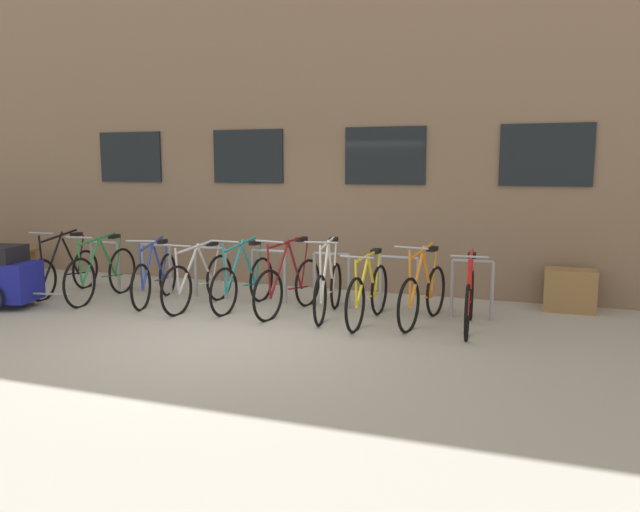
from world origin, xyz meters
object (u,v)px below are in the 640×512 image
(bicycle_red, at_px, (469,299))
(wooden_bench, at_px, (2,254))
(bicycle_white, at_px, (328,288))
(bike_trailer, at_px, (3,276))
(bicycle_black, at_px, (64,271))
(bicycle_maroon, at_px, (289,285))
(bicycle_silver, at_px, (199,281))
(bicycle_green, at_px, (102,274))
(bicycle_yellow, at_px, (368,294))
(backpack, at_px, (15,272))
(bicycle_orange, at_px, (423,294))
(planter_box, at_px, (570,290))
(bicycle_teal, at_px, (244,282))
(bicycle_blue, at_px, (155,277))

(bicycle_red, xyz_separation_m, wooden_bench, (-9.10, 1.31, -0.04))
(bicycle_white, distance_m, bike_trailer, 4.76)
(bicycle_black, distance_m, bicycle_maroon, 3.91)
(bicycle_white, height_order, bicycle_black, bicycle_white)
(wooden_bench, bearing_deg, bicycle_silver, -15.15)
(bicycle_white, relative_size, bike_trailer, 1.13)
(bike_trailer, height_order, wooden_bench, bike_trailer)
(bicycle_white, relative_size, bicycle_maroon, 0.96)
(bike_trailer, bearing_deg, bicycle_green, 43.63)
(bicycle_yellow, distance_m, bicycle_green, 4.24)
(bicycle_maroon, xyz_separation_m, backpack, (-5.30, 0.32, -0.17))
(bicycle_red, distance_m, bicycle_black, 6.39)
(bicycle_orange, height_order, bicycle_silver, bicycle_orange)
(bike_trailer, bearing_deg, bicycle_white, 13.70)
(bicycle_silver, xyz_separation_m, bike_trailer, (-2.67, -1.00, 0.08))
(bicycle_orange, height_order, planter_box, bicycle_orange)
(bicycle_maroon, distance_m, wooden_bench, 6.75)
(bicycle_teal, relative_size, backpack, 3.94)
(bicycle_green, relative_size, backpack, 4.20)
(planter_box, bearing_deg, backpack, -172.71)
(bicycle_maroon, bearing_deg, backpack, 176.58)
(bicycle_blue, bearing_deg, bicycle_green, -171.66)
(bicycle_maroon, relative_size, backpack, 3.97)
(bicycle_yellow, height_order, bicycle_white, bicycle_white)
(bicycle_yellow, relative_size, bike_trailer, 1.16)
(bicycle_yellow, bearing_deg, bicycle_black, 178.68)
(bicycle_black, bearing_deg, bicycle_blue, -0.68)
(bicycle_orange, height_order, backpack, bicycle_orange)
(wooden_bench, bearing_deg, planter_box, 0.91)
(bicycle_orange, relative_size, bicycle_green, 0.92)
(bicycle_orange, bearing_deg, bicycle_teal, 179.86)
(backpack, distance_m, planter_box, 9.08)
(bicycle_orange, relative_size, bicycle_maroon, 0.97)
(bicycle_orange, relative_size, bicycle_white, 1.00)
(bicycle_orange, distance_m, wooden_bench, 8.59)
(bicycle_white, relative_size, bicycle_black, 0.98)
(bicycle_orange, xyz_separation_m, wooden_bench, (-8.50, 1.25, -0.05))
(bicycle_teal, height_order, bicycle_red, bicycle_teal)
(bicycle_teal, distance_m, planter_box, 4.67)
(bicycle_silver, bearing_deg, bicycle_red, 1.60)
(bicycle_red, height_order, wooden_bench, bicycle_red)
(bicycle_blue, xyz_separation_m, bicycle_maroon, (2.18, 0.05, 0.02))
(bicycle_white, bearing_deg, wooden_bench, 169.81)
(bicycle_teal, bearing_deg, bicycle_white, -2.31)
(bicycle_black, distance_m, bike_trailer, 1.10)
(bicycle_teal, distance_m, bicycle_yellow, 1.94)
(bicycle_teal, height_order, bicycle_white, bicycle_white)
(bicycle_blue, distance_m, backpack, 3.14)
(bicycle_white, bearing_deg, bicycle_yellow, -14.16)
(bike_trailer, bearing_deg, bicycle_yellow, 10.56)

